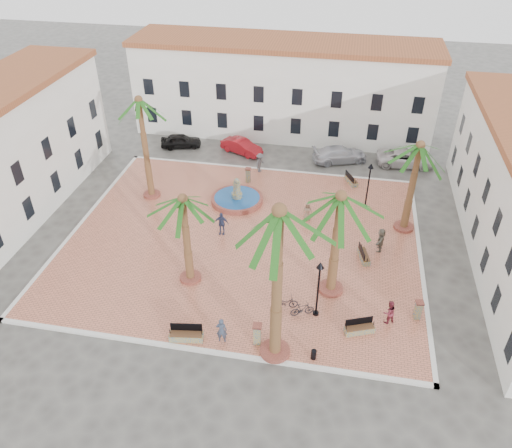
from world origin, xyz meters
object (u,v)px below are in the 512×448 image
object	(u,v)px
bollard_se	(257,334)
bollard_e	(418,310)
bench_se	(359,329)
bench_ne	(351,180)
palm_nw	(140,110)
bicycle_a	(285,303)
pedestrian_fountain_a	(308,211)
palm_sw	(184,209)
litter_bin	(314,354)
bench_s	(186,336)
palm_ne	(418,156)
cyclist_a	(222,330)
car_silver	(340,154)
palm_s	(279,228)
car_white	(406,158)
palm_e	(340,208)
bollard_n	(248,175)
lamppost_e	(369,178)
lamppost_s	(319,280)
cyclist_b	(389,312)
pedestrian_east	(381,240)
pedestrian_fountain_b	(221,223)
fountain	(237,198)
car_black	(181,141)
bench_e	(364,256)
bicycle_b	(302,309)
pedestrian_north	(260,163)
car_red	(242,146)

from	to	relation	value
bollard_se	bollard_e	distance (m)	10.08
bench_se	bollard_se	xyz separation A→B (m)	(-5.85, -1.97, 0.49)
bench_ne	palm_nw	bearing A→B (deg)	80.94
bicycle_a	pedestrian_fountain_a	xyz separation A→B (m)	(0.37, 10.16, 0.33)
palm_sw	bollard_e	bearing A→B (deg)	-3.47
palm_nw	litter_bin	distance (m)	22.58
bench_s	palm_ne	bearing A→B (deg)	38.25
cyclist_a	pedestrian_fountain_a	xyz separation A→B (m)	(3.60, 13.53, -0.10)
bench_s	car_silver	world-z (taller)	car_silver
palm_s	car_white	xyz separation A→B (m)	(8.59, 24.91, -8.20)
palm_e	bench_s	size ratio (longest dim) A/B	3.72
palm_s	bench_ne	world-z (taller)	palm_s
bollard_n	lamppost_e	bearing A→B (deg)	-12.40
bollard_n	bollard_e	distance (m)	19.80
bench_se	cyclist_a	bearing A→B (deg)	173.93
lamppost_s	pedestrian_fountain_a	distance (m)	10.66
lamppost_e	palm_s	bearing A→B (deg)	-106.63
bench_se	bollard_n	distance (m)	19.16
bench_s	cyclist_a	size ratio (longest dim) A/B	1.17
bollard_e	cyclist_b	xyz separation A→B (m)	(-1.78, -0.70, 0.14)
palm_s	pedestrian_fountain_a	world-z (taller)	palm_s
palm_sw	pedestrian_fountain_a	world-z (taller)	palm_sw
litter_bin	palm_sw	bearing A→B (deg)	149.32
palm_sw	palm_ne	world-z (taller)	palm_ne
bench_ne	pedestrian_fountain_a	size ratio (longest dim) A/B	1.17
bicycle_a	bollard_n	bearing A→B (deg)	3.10
palm_nw	cyclist_b	xyz separation A→B (m)	(19.43, -11.28, -6.86)
lamppost_s	bicycle_a	xyz separation A→B (m)	(-2.01, 0.17, -2.39)
litter_bin	pedestrian_east	bearing A→B (deg)	70.81
bench_s	bollard_e	distance (m)	14.16
palm_s	car_white	world-z (taller)	palm_s
litter_bin	pedestrian_fountain_b	size ratio (longest dim) A/B	0.33
fountain	car_black	world-z (taller)	fountain
car_white	bench_e	bearing A→B (deg)	162.10
palm_sw	bench_s	xyz separation A→B (m)	(1.36, -5.24, -5.36)
bollard_se	bollard_n	distance (m)	18.74
car_black	lamppost_e	bearing A→B (deg)	-129.97
palm_e	bicycle_b	xyz separation A→B (m)	(-1.60, -2.63, -5.99)
cyclist_a	bench_s	bearing A→B (deg)	1.36
palm_e	bench_ne	size ratio (longest dim) A/B	4.21
pedestrian_north	fountain	bearing A→B (deg)	-172.16
fountain	car_silver	distance (m)	12.14
bicycle_a	pedestrian_east	xyz separation A→B (m)	(5.97, 7.20, 0.48)
bench_e	car_red	bearing A→B (deg)	24.95
bollard_se	car_silver	xyz separation A→B (m)	(3.55, 23.92, -0.16)
bollard_e	litter_bin	size ratio (longest dim) A/B	2.16
pedestrian_east	car_red	size ratio (longest dim) A/B	0.44
palm_nw	palm_s	xyz separation A→B (m)	(13.02, -14.94, 1.10)
bench_se	bench_e	xyz separation A→B (m)	(0.16, 7.13, -0.01)
pedestrian_fountain_a	pedestrian_fountain_b	bearing A→B (deg)	-151.87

